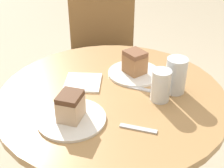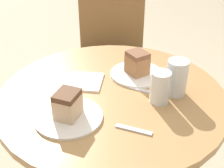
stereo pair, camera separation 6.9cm
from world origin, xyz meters
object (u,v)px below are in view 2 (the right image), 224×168
plate_near (137,74)px  plate_far (69,117)px  chair (111,59)px  cake_slice_near (137,63)px  cake_slice_far (68,105)px  glass_lemonade (160,89)px  glass_water (176,80)px

plate_near → plate_far: same height
plate_near → plate_far: (-0.20, -0.33, 0.00)m
plate_near → chair: bearing=108.9°
plate_far → cake_slice_near: bearing=58.9°
cake_slice_far → glass_lemonade: bearing=26.8°
plate_far → glass_lemonade: 0.34m
chair → glass_water: bearing=-72.2°
plate_near → cake_slice_far: 0.39m
cake_slice_near → cake_slice_far: bearing=-121.1°
glass_water → cake_slice_near: bearing=143.4°
plate_near → glass_lemonade: 0.21m
chair → plate_far: (0.01, -0.96, 0.27)m
plate_far → plate_near: bearing=58.9°
chair → cake_slice_far: bearing=-98.0°
chair → cake_slice_near: chair is taller
plate_near → cake_slice_far: (-0.20, -0.33, 0.05)m
chair → cake_slice_near: bearing=-79.9°
cake_slice_near → glass_water: 0.20m
plate_near → cake_slice_near: bearing=0.0°
plate_far → cake_slice_near: size_ratio=2.11×
plate_near → cake_slice_far: size_ratio=2.24×
plate_far → glass_water: bearing=31.0°
plate_far → cake_slice_near: cake_slice_near is taller
cake_slice_near → cake_slice_far: (-0.20, -0.33, -0.00)m
chair → glass_lemonade: 0.92m
cake_slice_far → cake_slice_near: bearing=58.9°
glass_lemonade → cake_slice_near: bearing=118.9°
cake_slice_far → chair: bearing=90.8°
plate_far → glass_lemonade: glass_lemonade is taller
plate_far → glass_water: 0.42m
cake_slice_far → glass_water: size_ratio=0.71×
cake_slice_near → cake_slice_far: 0.39m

